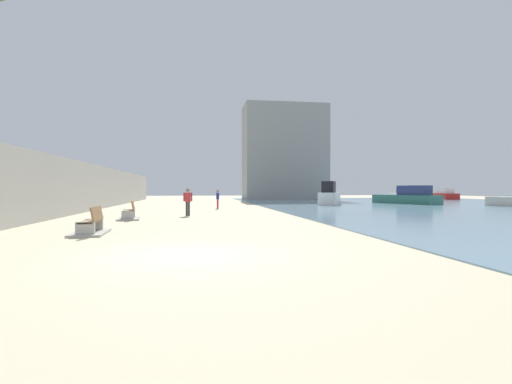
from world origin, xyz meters
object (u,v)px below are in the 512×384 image
object	(u,v)px
boat_far_right	(442,195)
boat_nearest	(408,197)
bench_far	(129,215)
person_walking	(188,200)
person_standing	(218,198)
boat_outer	(329,196)
boat_mid_bay	(403,196)
bench_near	(91,228)

from	to	relation	value
boat_far_right	boat_nearest	world-z (taller)	boat_nearest
bench_far	person_walking	world-z (taller)	person_walking
person_walking	person_standing	xyz separation A→B (m)	(2.20, 7.72, -0.07)
bench_far	boat_far_right	size ratio (longest dim) A/B	0.40
boat_outer	boat_far_right	xyz separation A→B (m)	(23.04, 15.74, -0.23)
boat_outer	boat_mid_bay	size ratio (longest dim) A/B	0.87
person_walking	boat_nearest	xyz separation A→B (m)	(22.24, 13.87, -0.21)
person_standing	boat_far_right	size ratio (longest dim) A/B	0.27
bench_near	boat_mid_bay	distance (m)	42.33
bench_far	boat_outer	xyz separation A→B (m)	(16.32, 14.95, 0.65)
boat_outer	boat_nearest	bearing A→B (deg)	7.30
boat_outer	boat_mid_bay	bearing A→B (deg)	34.78
bench_near	boat_outer	distance (m)	27.10
bench_far	boat_mid_bay	distance (m)	37.75
person_standing	boat_far_right	world-z (taller)	boat_far_right
person_walking	boat_outer	bearing A→B (deg)	43.66
boat_far_right	boat_outer	bearing A→B (deg)	-145.66
boat_outer	boat_far_right	bearing A→B (deg)	34.34
boat_far_right	person_walking	bearing A→B (deg)	-141.95
person_walking	boat_mid_bay	bearing A→B (deg)	39.58
boat_far_right	boat_mid_bay	size ratio (longest dim) A/B	0.98
boat_outer	bench_near	bearing A→B (deg)	-127.62
person_standing	boat_mid_bay	xyz separation A→B (m)	(24.04, 13.97, -0.20)
boat_outer	person_standing	bearing A→B (deg)	-155.76
bench_near	boat_outer	bearing A→B (deg)	52.38
person_walking	boat_nearest	size ratio (longest dim) A/B	0.21
bench_near	bench_far	size ratio (longest dim) A/B	0.97
bench_far	person_standing	world-z (taller)	person_standing
boat_nearest	boat_far_right	bearing A→B (deg)	45.90
bench_far	person_standing	bearing A→B (deg)	62.50
bench_near	person_standing	world-z (taller)	person_standing
person_walking	person_standing	distance (m)	8.02
boat_mid_bay	person_walking	bearing A→B (deg)	-140.42
bench_near	person_walking	xyz separation A→B (m)	(3.20, 8.72, 0.70)
person_standing	bench_far	bearing A→B (deg)	-117.50
person_standing	boat_nearest	world-z (taller)	boat_nearest
boat_nearest	boat_mid_bay	distance (m)	8.78
bench_near	person_standing	bearing A→B (deg)	71.83
bench_far	boat_outer	bearing A→B (deg)	42.51
person_standing	boat_outer	distance (m)	12.22
boat_nearest	person_standing	bearing A→B (deg)	-162.92
bench_far	person_standing	xyz separation A→B (m)	(5.17, 9.94, 0.63)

